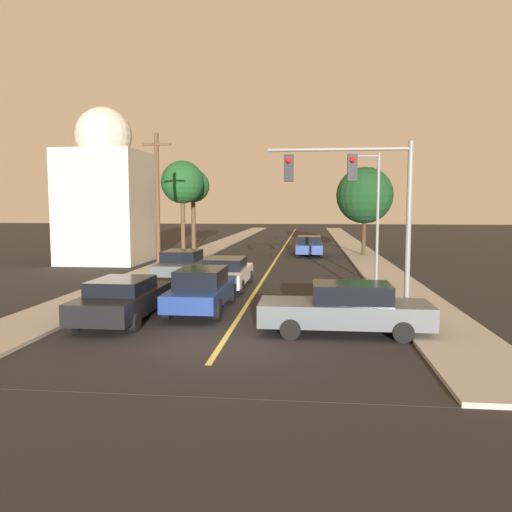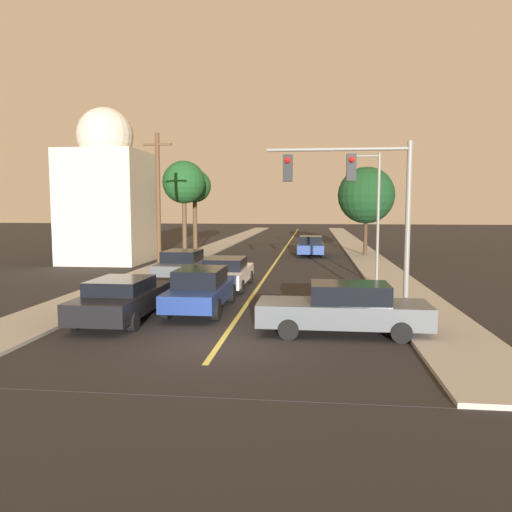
% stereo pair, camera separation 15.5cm
% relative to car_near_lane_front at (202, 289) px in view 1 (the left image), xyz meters
% --- Properties ---
extents(ground_plane, '(200.00, 200.00, 0.00)m').
position_rel_car_near_lane_front_xyz_m(ground_plane, '(1.49, -4.23, -0.83)').
color(ground_plane, black).
extents(road_surface, '(10.62, 80.00, 0.01)m').
position_rel_car_near_lane_front_xyz_m(road_surface, '(1.49, 31.77, -0.82)').
color(road_surface, black).
rests_on(road_surface, ground).
extents(sidewalk_left, '(2.50, 80.00, 0.12)m').
position_rel_car_near_lane_front_xyz_m(sidewalk_left, '(-5.07, 31.77, -0.77)').
color(sidewalk_left, '#9E998E').
rests_on(sidewalk_left, ground).
extents(sidewalk_right, '(2.50, 80.00, 0.12)m').
position_rel_car_near_lane_front_xyz_m(sidewalk_right, '(8.05, 31.77, -0.77)').
color(sidewalk_right, '#9E998E').
rests_on(sidewalk_right, ground).
extents(car_near_lane_front, '(1.93, 5.16, 1.60)m').
position_rel_car_near_lane_front_xyz_m(car_near_lane_front, '(0.00, 0.00, 0.00)').
color(car_near_lane_front, navy).
rests_on(car_near_lane_front, ground).
extents(car_near_lane_second, '(2.09, 5.17, 1.45)m').
position_rel_car_near_lane_front_xyz_m(car_near_lane_second, '(-0.00, 5.27, -0.08)').
color(car_near_lane_second, white).
rests_on(car_near_lane_second, ground).
extents(car_outer_lane_front, '(2.08, 5.12, 1.43)m').
position_rel_car_near_lane_front_xyz_m(car_outer_lane_front, '(-2.34, -1.69, -0.09)').
color(car_outer_lane_front, black).
rests_on(car_outer_lane_front, ground).
extents(car_outer_lane_second, '(2.01, 4.78, 1.69)m').
position_rel_car_near_lane_front_xyz_m(car_outer_lane_second, '(-2.34, 6.27, 0.05)').
color(car_outer_lane_second, '#474C51').
rests_on(car_outer_lane_second, ground).
extents(car_far_oncoming, '(2.12, 5.04, 1.54)m').
position_rel_car_near_lane_front_xyz_m(car_far_oncoming, '(3.88, 21.61, -0.05)').
color(car_far_oncoming, navy).
rests_on(car_far_oncoming, ground).
extents(car_crossing_right, '(5.11, 1.94, 1.54)m').
position_rel_car_near_lane_front_xyz_m(car_crossing_right, '(5.00, -2.77, -0.05)').
color(car_crossing_right, '#474C51').
rests_on(car_crossing_right, ground).
extents(traffic_signal_mast, '(4.84, 0.42, 5.87)m').
position_rel_car_near_lane_front_xyz_m(traffic_signal_mast, '(5.62, -0.54, 3.50)').
color(traffic_signal_mast, slate).
rests_on(traffic_signal_mast, ground).
extents(streetlamp_right, '(1.60, 0.36, 6.26)m').
position_rel_car_near_lane_front_xyz_m(streetlamp_right, '(6.76, 6.81, 3.36)').
color(streetlamp_right, slate).
rests_on(streetlamp_right, ground).
extents(utility_pole_left, '(1.60, 0.24, 7.69)m').
position_rel_car_near_lane_front_xyz_m(utility_pole_left, '(-4.42, 9.03, 3.30)').
color(utility_pole_left, '#513823').
rests_on(utility_pole_left, ground).
extents(tree_left_near, '(2.66, 2.66, 6.73)m').
position_rel_car_near_lane_front_xyz_m(tree_left_near, '(-5.54, 22.21, 4.61)').
color(tree_left_near, '#4C3823').
rests_on(tree_left_near, ground).
extents(tree_left_far, '(3.22, 3.22, 7.18)m').
position_rel_car_near_lane_front_xyz_m(tree_left_far, '(-5.70, 19.44, 4.81)').
color(tree_left_far, '#4C3823').
rests_on(tree_left_far, ground).
extents(tree_right_near, '(4.34, 4.34, 6.77)m').
position_rel_car_near_lane_front_xyz_m(tree_right_near, '(8.08, 21.48, 3.88)').
color(tree_right_near, '#3D2B1C').
rests_on(tree_right_near, ground).
extents(domed_building_left, '(5.28, 5.28, 10.47)m').
position_rel_car_near_lane_front_xyz_m(domed_building_left, '(-9.96, 15.13, 3.92)').
color(domed_building_left, '#BCB29E').
rests_on(domed_building_left, ground).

